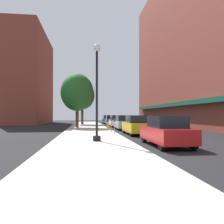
{
  "coord_description": "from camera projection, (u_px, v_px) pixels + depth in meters",
  "views": [
    {
      "loc": [
        -0.38,
        -7.6,
        1.7
      ],
      "look_at": [
        2.51,
        16.08,
        2.02
      ],
      "focal_mm": 35.27,
      "sensor_mm": 36.0,
      "label": 1
    }
  ],
  "objects": [
    {
      "name": "ground_plane",
      "position": [
        123.0,
        129.0,
        25.91
      ],
      "size": [
        90.0,
        90.0,
        0.0
      ],
      "primitive_type": "plane",
      "color": "black"
    },
    {
      "name": "building_right_brick",
      "position": [
        194.0,
        41.0,
        31.38
      ],
      "size": [
        6.8,
        40.0,
        24.63
      ],
      "color": "brown",
      "rests_on": "ground"
    },
    {
      "name": "car_black",
      "position": [
        107.0,
        119.0,
        43.55
      ],
      "size": [
        1.8,
        4.3,
        1.66
      ],
      "rotation": [
        0.0,
        0.0,
        -0.01
      ],
      "color": "black",
      "rests_on": "ground"
    },
    {
      "name": "tree_mid",
      "position": [
        82.0,
        95.0,
        36.87
      ],
      "size": [
        4.12,
        4.12,
        7.25
      ],
      "color": "#4C3823",
      "rests_on": "sidewalk_slab"
    },
    {
      "name": "sidewalk_slab",
      "position": [
        88.0,
        129.0,
        26.42
      ],
      "size": [
        4.8,
        50.0,
        0.12
      ],
      "primitive_type": "cube",
      "color": "#B7B2A8",
      "rests_on": "ground"
    },
    {
      "name": "car_white",
      "position": [
        117.0,
        121.0,
        30.76
      ],
      "size": [
        1.8,
        4.3,
        1.66
      ],
      "rotation": [
        0.0,
        0.0,
        -0.04
      ],
      "color": "black",
      "rests_on": "ground"
    },
    {
      "name": "car_red",
      "position": [
        166.0,
        131.0,
        11.99
      ],
      "size": [
        1.8,
        4.3,
        1.66
      ],
      "rotation": [
        0.0,
        0.0,
        0.03
      ],
      "color": "black",
      "rests_on": "ground"
    },
    {
      "name": "lamppost",
      "position": [
        97.0,
        90.0,
        13.36
      ],
      "size": [
        0.48,
        0.48,
        5.9
      ],
      "color": "black",
      "rests_on": "sidewalk_slab"
    },
    {
      "name": "car_yellow",
      "position": [
        136.0,
        125.0,
        18.86
      ],
      "size": [
        1.8,
        4.3,
        1.66
      ],
      "rotation": [
        0.0,
        0.0,
        0.02
      ],
      "color": "black",
      "rests_on": "ground"
    },
    {
      "name": "tree_near",
      "position": [
        77.0,
        92.0,
        27.7
      ],
      "size": [
        4.11,
        4.11,
        6.8
      ],
      "color": "#4C3823",
      "rests_on": "sidewalk_slab"
    },
    {
      "name": "car_blue",
      "position": [
        111.0,
        120.0,
        37.8
      ],
      "size": [
        1.8,
        4.3,
        1.66
      ],
      "rotation": [
        0.0,
        0.0,
        -0.0
      ],
      "color": "black",
      "rests_on": "ground"
    },
    {
      "name": "car_silver",
      "position": [
        124.0,
        123.0,
        25.14
      ],
      "size": [
        1.8,
        4.3,
        1.66
      ],
      "rotation": [
        0.0,
        0.0,
        -0.03
      ],
      "color": "black",
      "rests_on": "ground"
    },
    {
      "name": "fire_hydrant",
      "position": [
        108.0,
        126.0,
        22.94
      ],
      "size": [
        0.33,
        0.26,
        0.79
      ],
      "color": "gold",
      "rests_on": "sidewalk_slab"
    },
    {
      "name": "parking_meter_near",
      "position": [
        115.0,
        124.0,
        18.22
      ],
      "size": [
        0.14,
        0.09,
        1.31
      ],
      "color": "slate",
      "rests_on": "sidewalk_slab"
    },
    {
      "name": "building_far_background",
      "position": [
        31.0,
        79.0,
        43.07
      ],
      "size": [
        6.8,
        18.0,
        17.48
      ],
      "color": "brown",
      "rests_on": "ground"
    },
    {
      "name": "parking_meter_far",
      "position": [
        111.0,
        123.0,
        20.44
      ],
      "size": [
        0.14,
        0.09,
        1.31
      ],
      "color": "slate",
      "rests_on": "sidewalk_slab"
    }
  ]
}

